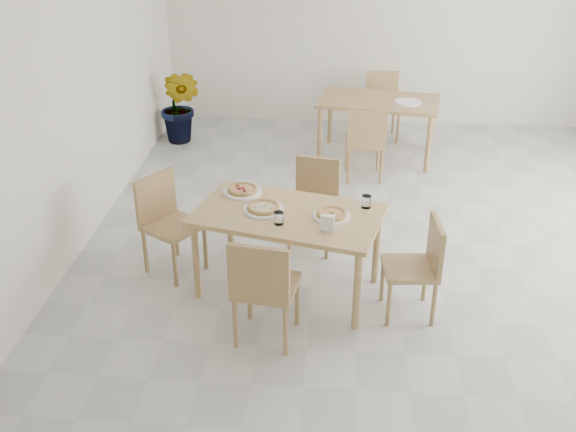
# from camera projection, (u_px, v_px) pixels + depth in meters

# --- Properties ---
(main_table) EXTENTS (1.68, 1.21, 0.75)m
(main_table) POSITION_uv_depth(u_px,v_px,m) (288.00, 221.00, 5.59)
(main_table) COLOR tan
(main_table) RESTS_ON ground
(chair_south) EXTENTS (0.52, 0.52, 0.92)m
(chair_south) POSITION_uv_depth(u_px,v_px,m) (263.00, 285.00, 4.99)
(chair_south) COLOR tan
(chair_south) RESTS_ON ground
(chair_north) EXTENTS (0.49, 0.49, 0.86)m
(chair_north) POSITION_uv_depth(u_px,v_px,m) (315.00, 197.00, 6.39)
(chair_north) COLOR tan
(chair_north) RESTS_ON ground
(chair_west) EXTENTS (0.61, 0.61, 0.90)m
(chair_west) POSITION_uv_depth(u_px,v_px,m) (166.00, 217.00, 5.98)
(chair_west) COLOR tan
(chair_west) RESTS_ON ground
(chair_east) EXTENTS (0.45, 0.45, 0.84)m
(chair_east) POSITION_uv_depth(u_px,v_px,m) (420.00, 262.00, 5.36)
(chair_east) COLOR tan
(chair_east) RESTS_ON ground
(plate_margherita) EXTENTS (0.31, 0.31, 0.02)m
(plate_margherita) POSITION_uv_depth(u_px,v_px,m) (332.00, 216.00, 5.48)
(plate_margherita) COLOR white
(plate_margherita) RESTS_ON main_table
(plate_mushroom) EXTENTS (0.34, 0.34, 0.02)m
(plate_mushroom) POSITION_uv_depth(u_px,v_px,m) (264.00, 210.00, 5.58)
(plate_mushroom) COLOR white
(plate_mushroom) RESTS_ON main_table
(plate_pepperoni) EXTENTS (0.34, 0.34, 0.02)m
(plate_pepperoni) POSITION_uv_depth(u_px,v_px,m) (243.00, 192.00, 5.89)
(plate_pepperoni) COLOR white
(plate_pepperoni) RESTS_ON main_table
(pizza_margherita) EXTENTS (0.29, 0.29, 0.03)m
(pizza_margherita) POSITION_uv_depth(u_px,v_px,m) (332.00, 214.00, 5.47)
(pizza_margherita) COLOR tan
(pizza_margherita) RESTS_ON plate_margherita
(pizza_mushroom) EXTENTS (0.30, 0.30, 0.03)m
(pizza_mushroom) POSITION_uv_depth(u_px,v_px,m) (264.00, 207.00, 5.57)
(pizza_mushroom) COLOR tan
(pizza_mushroom) RESTS_ON plate_mushroom
(pizza_pepperoni) EXTENTS (0.28, 0.28, 0.03)m
(pizza_pepperoni) POSITION_uv_depth(u_px,v_px,m) (243.00, 189.00, 5.88)
(pizza_pepperoni) COLOR tan
(pizza_pepperoni) RESTS_ON plate_pepperoni
(tumbler_a) EXTENTS (0.08, 0.08, 0.11)m
(tumbler_a) POSITION_uv_depth(u_px,v_px,m) (366.00, 202.00, 5.61)
(tumbler_a) COLOR white
(tumbler_a) RESTS_ON main_table
(tumbler_b) EXTENTS (0.08, 0.08, 0.10)m
(tumbler_b) POSITION_uv_depth(u_px,v_px,m) (279.00, 218.00, 5.35)
(tumbler_b) COLOR white
(tumbler_b) RESTS_ON main_table
(napkin_holder) EXTENTS (0.12, 0.07, 0.14)m
(napkin_holder) POSITION_uv_depth(u_px,v_px,m) (327.00, 224.00, 5.24)
(napkin_holder) COLOR silver
(napkin_holder) RESTS_ON main_table
(fork_a) EXTENTS (0.07, 0.18, 0.01)m
(fork_a) POSITION_uv_depth(u_px,v_px,m) (230.00, 221.00, 5.41)
(fork_a) COLOR silver
(fork_a) RESTS_ON main_table
(fork_b) EXTENTS (0.12, 0.16, 0.01)m
(fork_b) POSITION_uv_depth(u_px,v_px,m) (358.00, 205.00, 5.67)
(fork_b) COLOR silver
(fork_b) RESTS_ON main_table
(second_table) EXTENTS (1.57, 1.06, 0.75)m
(second_table) POSITION_uv_depth(u_px,v_px,m) (378.00, 106.00, 8.28)
(second_table) COLOR tan
(second_table) RESTS_ON ground
(chair_back_s) EXTENTS (0.46, 0.46, 0.89)m
(chair_back_s) POSITION_uv_depth(u_px,v_px,m) (366.00, 139.00, 7.69)
(chair_back_s) COLOR tan
(chair_back_s) RESTS_ON ground
(chair_back_n) EXTENTS (0.47, 0.47, 0.87)m
(chair_back_n) POSITION_uv_depth(u_px,v_px,m) (382.00, 101.00, 8.99)
(chair_back_n) COLOR tan
(chair_back_n) RESTS_ON ground
(plate_empty) EXTENTS (0.32, 0.32, 0.02)m
(plate_empty) POSITION_uv_depth(u_px,v_px,m) (408.00, 102.00, 8.12)
(plate_empty) COLOR white
(plate_empty) RESTS_ON second_table
(potted_plant) EXTENTS (0.67, 0.60, 0.99)m
(potted_plant) POSITION_uv_depth(u_px,v_px,m) (181.00, 106.00, 8.81)
(potted_plant) COLOR #306D20
(potted_plant) RESTS_ON ground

